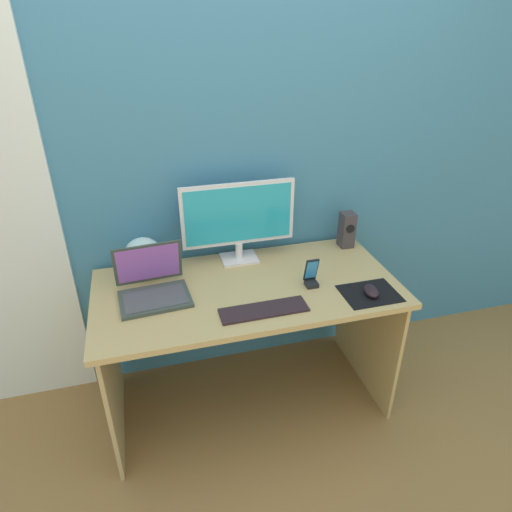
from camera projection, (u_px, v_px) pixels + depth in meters
name	position (u px, v px, depth m)	size (l,w,h in m)	color
ground_plane	(248.00, 398.00, 2.40)	(8.00, 8.00, 0.00)	olive
wall_back	(226.00, 149.00, 2.12)	(6.00, 0.04, 2.50)	teal
desk	(247.00, 312.00, 2.12)	(1.39, 0.68, 0.71)	tan
monitor	(238.00, 218.00, 2.16)	(0.56, 0.14, 0.41)	white
speaker_right	(347.00, 230.00, 2.36)	(0.07, 0.08, 0.19)	#3D3539
laptop	(153.00, 287.00, 1.96)	(0.32, 0.28, 0.22)	#3A433C
fishbowl	(143.00, 257.00, 2.11)	(0.19, 0.19, 0.19)	silver
keyboard_external	(264.00, 310.00, 1.88)	(0.38, 0.11, 0.01)	black
mousepad	(370.00, 293.00, 1.99)	(0.25, 0.20, 0.00)	black
mouse	(371.00, 291.00, 1.98)	(0.06, 0.10, 0.04)	black
phone_in_dock	(311.00, 276.00, 2.04)	(0.06, 0.06, 0.14)	black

